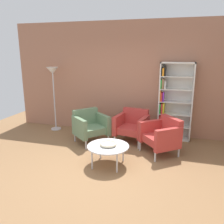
% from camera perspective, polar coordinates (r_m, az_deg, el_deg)
% --- Properties ---
extents(ground_plane, '(8.32, 8.32, 0.00)m').
position_cam_1_polar(ground_plane, '(4.36, -3.62, -14.85)').
color(ground_plane, olive).
extents(brick_back_panel, '(6.40, 0.12, 2.90)m').
position_cam_1_polar(brick_back_panel, '(6.21, 3.91, 8.08)').
color(brick_back_panel, '#A87056').
rests_on(brick_back_panel, ground_plane).
extents(bookshelf_tall, '(0.80, 0.30, 1.90)m').
position_cam_1_polar(bookshelf_tall, '(5.95, 14.44, 2.24)').
color(bookshelf_tall, silver).
rests_on(bookshelf_tall, ground_plane).
extents(coffee_table_low, '(0.80, 0.80, 0.40)m').
position_cam_1_polar(coffee_table_low, '(4.52, -0.95, -8.52)').
color(coffee_table_low, silver).
rests_on(coffee_table_low, ground_plane).
extents(decorative_bowl, '(0.32, 0.32, 0.05)m').
position_cam_1_polar(decorative_bowl, '(4.49, -0.95, -7.77)').
color(decorative_bowl, beige).
rests_on(decorative_bowl, coffee_table_low).
extents(armchair_near_window, '(0.94, 0.95, 0.78)m').
position_cam_1_polar(armchair_near_window, '(5.13, 12.07, -5.48)').
color(armchair_near_window, '#B73833').
rests_on(armchair_near_window, ground_plane).
extents(armchair_spare_guest, '(0.94, 0.95, 0.78)m').
position_cam_1_polar(armchair_spare_guest, '(5.68, -5.40, -3.26)').
color(armchair_spare_guest, slate).
rests_on(armchair_spare_guest, ground_plane).
extents(armchair_by_bookshelf, '(0.82, 0.77, 0.78)m').
position_cam_1_polar(armchair_by_bookshelf, '(5.69, 4.95, -3.21)').
color(armchair_by_bookshelf, '#B73833').
rests_on(armchair_by_bookshelf, ground_plane).
extents(floor_lamp_torchiere, '(0.32, 0.32, 1.74)m').
position_cam_1_polar(floor_lamp_torchiere, '(6.57, -14.14, 8.02)').
color(floor_lamp_torchiere, silver).
rests_on(floor_lamp_torchiere, ground_plane).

